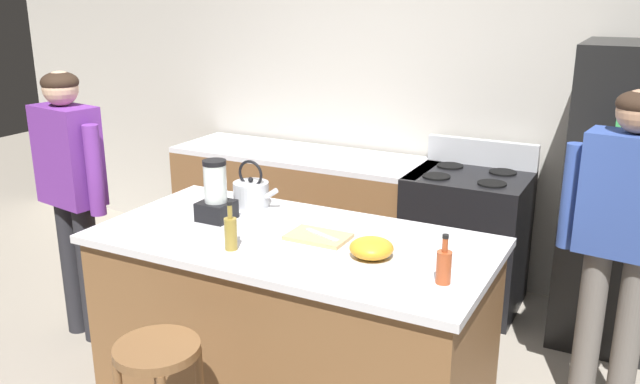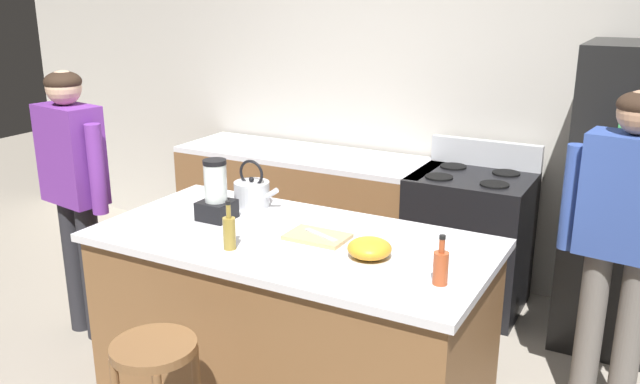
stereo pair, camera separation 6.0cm
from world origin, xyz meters
name	(u,v)px [view 2 (the right image)]	position (x,y,z in m)	size (l,w,h in m)	color
back_wall	(429,96)	(0.00, 1.95, 1.35)	(8.00, 0.10, 2.70)	#BCB7AD
kitchen_island	(292,320)	(0.00, 0.00, 0.46)	(1.98, 0.99, 0.92)	brown
back_counter_run	(306,211)	(-0.80, 1.55, 0.46)	(2.00, 0.64, 0.92)	brown
stove_range	(469,240)	(0.48, 1.52, 0.47)	(0.76, 0.65, 1.10)	black
person_by_island_left	(74,181)	(-1.50, 0.00, 1.00)	(0.60, 0.28, 1.65)	#26262B
person_by_sink_right	(624,231)	(1.45, 0.60, 1.01)	(0.60, 0.27, 1.67)	#66605B
bar_stool	(156,376)	(-0.18, -0.82, 0.53)	(0.36, 0.36, 0.69)	brown
blender_appliance	(216,194)	(-0.48, 0.04, 1.06)	(0.17, 0.17, 0.32)	black
bottle_vinegar	(229,232)	(-0.17, -0.27, 1.01)	(0.06, 0.06, 0.24)	olive
bottle_cooking_sauce	(441,267)	(0.83, -0.17, 1.00)	(0.06, 0.06, 0.22)	#B24C26
mixing_bowl	(369,248)	(0.45, -0.06, 0.97)	(0.20, 0.20, 0.09)	orange
tea_kettle	(252,193)	(-0.44, 0.31, 1.00)	(0.28, 0.20, 0.27)	#B7BABF
cutting_board	(317,237)	(0.13, 0.04, 0.93)	(0.30, 0.20, 0.02)	tan
chef_knife	(321,235)	(0.15, 0.04, 0.94)	(0.22, 0.03, 0.01)	#B7BABF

